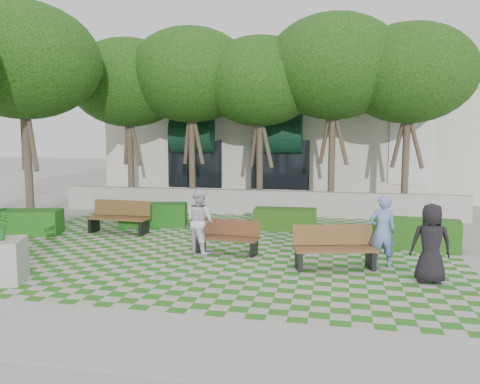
% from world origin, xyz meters
% --- Properties ---
extents(ground, '(90.00, 90.00, 0.00)m').
position_xyz_m(ground, '(0.00, 0.00, 0.00)').
color(ground, gray).
rests_on(ground, ground).
extents(lawn, '(12.00, 12.00, 0.00)m').
position_xyz_m(lawn, '(0.00, 1.00, 0.01)').
color(lawn, '#2B721E').
rests_on(lawn, ground).
extents(sidewalk_south, '(16.00, 2.00, 0.01)m').
position_xyz_m(sidewalk_south, '(0.00, -4.70, 0.01)').
color(sidewalk_south, '#9E9B93').
rests_on(sidewalk_south, ground).
extents(retaining_wall, '(15.00, 0.36, 0.90)m').
position_xyz_m(retaining_wall, '(0.00, 6.20, 0.45)').
color(retaining_wall, '#9E9B93').
rests_on(retaining_wall, ground).
extents(bench_east, '(1.88, 1.02, 0.94)m').
position_xyz_m(bench_east, '(3.03, -0.45, 0.45)').
color(bench_east, brown).
rests_on(bench_east, ground).
extents(bench_mid, '(1.61, 0.68, 0.82)m').
position_xyz_m(bench_mid, '(0.43, 0.36, 0.40)').
color(bench_mid, '#512F1B').
rests_on(bench_mid, ground).
extents(bench_west, '(1.86, 0.67, 0.97)m').
position_xyz_m(bench_west, '(-3.32, 2.08, 0.47)').
color(bench_west, '#51371B').
rests_on(bench_west, ground).
extents(hedge_east, '(2.25, 1.17, 0.75)m').
position_xyz_m(hedge_east, '(5.08, 1.92, 0.38)').
color(hedge_east, '#1D4E14').
rests_on(hedge_east, ground).
extents(hedge_midright, '(1.91, 0.80, 0.66)m').
position_xyz_m(hedge_midright, '(1.49, 3.58, 0.33)').
color(hedge_midright, '#204713').
rests_on(hedge_midright, ground).
extents(hedge_midleft, '(2.23, 1.28, 0.73)m').
position_xyz_m(hedge_midleft, '(-2.73, 3.29, 0.37)').
color(hedge_midleft, '#164C14').
rests_on(hedge_midleft, ground).
extents(hedge_west, '(2.22, 1.34, 0.73)m').
position_xyz_m(hedge_west, '(-5.95, 1.26, 0.36)').
color(hedge_west, '#195015').
rests_on(hedge_west, ground).
extents(planter_front, '(1.12, 1.12, 1.53)m').
position_xyz_m(planter_front, '(-3.44, -2.84, 0.62)').
color(planter_front, '#9E9B93').
rests_on(planter_front, ground).
extents(person_blue, '(0.64, 0.47, 1.61)m').
position_xyz_m(person_blue, '(4.06, -0.13, 0.81)').
color(person_blue, '#6680BB').
rests_on(person_blue, ground).
extents(person_dark, '(0.79, 0.52, 1.59)m').
position_xyz_m(person_dark, '(4.90, -1.08, 0.79)').
color(person_dark, black).
rests_on(person_dark, ground).
extents(person_white, '(0.98, 0.91, 1.60)m').
position_xyz_m(person_white, '(-0.26, 0.27, 0.80)').
color(person_white, silver).
rests_on(person_white, ground).
extents(tree_row, '(17.70, 13.40, 7.41)m').
position_xyz_m(tree_row, '(-1.86, 5.95, 5.18)').
color(tree_row, '#47382B').
rests_on(tree_row, ground).
extents(building, '(18.00, 8.92, 5.15)m').
position_xyz_m(building, '(0.93, 14.08, 2.52)').
color(building, beige).
rests_on(building, ground).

